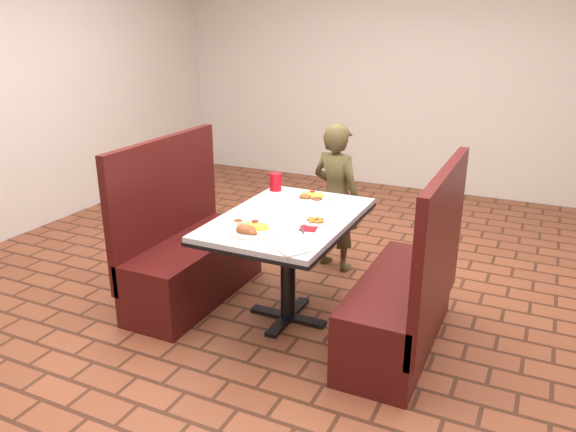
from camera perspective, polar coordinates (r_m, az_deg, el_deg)
The scene contains 15 objects.
room at distance 3.41m, azimuth 0.00°, elevation 18.75°, with size 7.00×7.04×2.82m.
dining_table at distance 3.65m, azimuth 0.00°, elevation -1.42°, with size 0.81×1.21×0.75m.
booth_bench_left at distance 4.15m, azimuth -10.04°, elevation -3.91°, with size 0.47×1.20×1.17m.
booth_bench_right at distance 3.55m, azimuth 11.87°, elevation -8.28°, with size 0.47×1.20×1.17m.
diner_person at distance 4.51m, azimuth 4.92°, elevation 1.89°, with size 0.44×0.29×1.20m, color brown.
near_dinner_plate at distance 3.35m, azimuth -3.76°, elevation -1.10°, with size 0.29×0.29×0.09m.
far_dinner_plate at distance 3.96m, azimuth 2.45°, elevation 2.10°, with size 0.27×0.27×0.07m.
plantain_plate at distance 3.50m, azimuth 2.82°, elevation -0.52°, with size 0.17×0.17×0.03m.
maroon_napkin at distance 3.40m, azimuth 2.08°, elevation -1.29°, with size 0.10×0.10×0.00m, color maroon.
spoon_utensil at distance 3.37m, azimuth 1.45°, elevation -1.42°, with size 0.01×0.14×0.00m, color silver.
red_tumbler at distance 4.15m, azimuth -1.27°, elevation 3.50°, with size 0.09×0.09×0.13m, color red.
paper_napkin at distance 3.10m, azimuth 0.17°, elevation -3.28°, with size 0.20×0.15×0.01m, color white.
knife_utensil at distance 3.33m, azimuth -3.05°, elevation -1.62°, with size 0.01×0.16×0.00m, color silver.
fork_utensil at distance 3.29m, azimuth -3.99°, elevation -1.87°, with size 0.01×0.14×0.00m, color silver.
lettuce_shreds at distance 3.65m, azimuth 0.97°, elevation 0.21°, with size 0.28×0.32×0.00m, color #A0CA51, non-canonical shape.
Camera 1 is at (1.46, -3.08, 1.95)m, focal length 35.00 mm.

